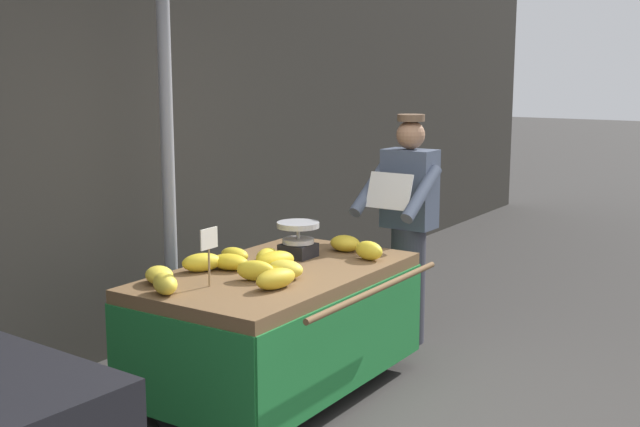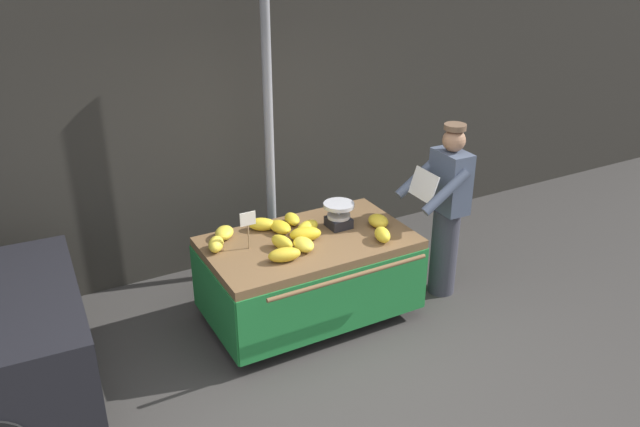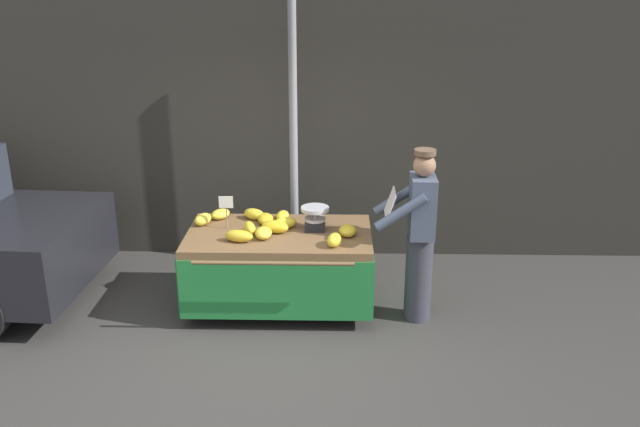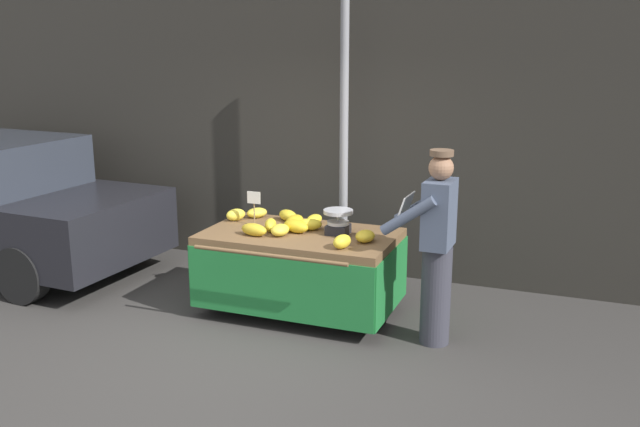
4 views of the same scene
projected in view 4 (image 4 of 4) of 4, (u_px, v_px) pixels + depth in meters
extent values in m
plane|color=#383533|center=(236.00, 356.00, 5.93)|extent=(60.00, 60.00, 0.00)
cube|color=#2D2B26|center=(341.00, 83.00, 7.77)|extent=(16.00, 0.24, 4.27)
cylinder|color=gray|center=(344.00, 142.00, 7.35)|extent=(0.09, 0.09, 3.11)
cube|color=brown|center=(300.00, 237.00, 6.68)|extent=(1.81, 1.06, 0.08)
cylinder|color=black|center=(225.00, 266.00, 7.07)|extent=(0.05, 0.76, 0.76)
cylinder|color=#B7B7BC|center=(222.00, 266.00, 7.08)|extent=(0.01, 0.14, 0.14)
cylinder|color=black|center=(383.00, 286.00, 6.49)|extent=(0.05, 0.76, 0.76)
cylinder|color=#B7B7BC|center=(386.00, 287.00, 6.48)|extent=(0.01, 0.14, 0.14)
cylinder|color=#4C4742|center=(317.00, 264.00, 7.19)|extent=(0.05, 0.05, 0.73)
cube|color=#1E7233|center=(278.00, 288.00, 6.29)|extent=(1.81, 0.02, 0.60)
cube|color=#1E7233|center=(320.00, 255.00, 7.24)|extent=(1.81, 0.02, 0.60)
cube|color=#1E7233|center=(218.00, 260.00, 7.08)|extent=(0.02, 1.06, 0.60)
cube|color=#1E7233|center=(391.00, 282.00, 6.45)|extent=(0.02, 1.06, 0.60)
cylinder|color=brown|center=(268.00, 255.00, 6.04)|extent=(1.45, 0.04, 0.04)
cube|color=black|center=(338.00, 229.00, 6.62)|extent=(0.20, 0.20, 0.09)
cylinder|color=#B7B7BC|center=(338.00, 219.00, 6.59)|extent=(0.02, 0.02, 0.11)
cylinder|color=#B7B7BC|center=(338.00, 212.00, 6.57)|extent=(0.28, 0.28, 0.04)
cylinder|color=#B7B7BC|center=(338.00, 223.00, 6.60)|extent=(0.21, 0.21, 0.03)
cylinder|color=#997A51|center=(254.00, 214.00, 6.91)|extent=(0.01, 0.01, 0.22)
cube|color=white|center=(254.00, 198.00, 6.87)|extent=(0.14, 0.01, 0.12)
ellipsoid|color=gold|center=(296.00, 226.00, 6.66)|extent=(0.31, 0.22, 0.13)
ellipsoid|color=yellow|center=(288.00, 215.00, 7.09)|extent=(0.28, 0.25, 0.11)
ellipsoid|color=yellow|center=(280.00, 230.00, 6.56)|extent=(0.16, 0.23, 0.11)
ellipsoid|color=gold|center=(365.00, 236.00, 6.35)|extent=(0.19, 0.23, 0.11)
ellipsoid|color=yellow|center=(309.00, 225.00, 6.74)|extent=(0.29, 0.23, 0.11)
ellipsoid|color=yellow|center=(342.00, 242.00, 6.16)|extent=(0.17, 0.24, 0.12)
ellipsoid|color=gold|center=(254.00, 230.00, 6.55)|extent=(0.30, 0.19, 0.12)
ellipsoid|color=gold|center=(295.00, 220.00, 6.94)|extent=(0.19, 0.27, 0.10)
ellipsoid|color=yellow|center=(236.00, 215.00, 7.10)|extent=(0.21, 0.25, 0.12)
ellipsoid|color=yellow|center=(271.00, 225.00, 6.71)|extent=(0.18, 0.25, 0.12)
ellipsoid|color=yellow|center=(257.00, 213.00, 7.23)|extent=(0.26, 0.27, 0.10)
ellipsoid|color=yellow|center=(314.00, 219.00, 6.97)|extent=(0.15, 0.23, 0.10)
cylinder|color=#383842|center=(436.00, 295.00, 6.09)|extent=(0.26, 0.26, 0.88)
cube|color=#475166|center=(439.00, 214.00, 5.92)|extent=(0.24, 0.39, 0.58)
sphere|color=#9E7051|center=(441.00, 168.00, 5.82)|extent=(0.21, 0.21, 0.21)
cylinder|color=brown|center=(442.00, 153.00, 5.79)|extent=(0.20, 0.20, 0.05)
cylinder|color=#475166|center=(408.00, 216.00, 5.81)|extent=(0.48, 0.10, 0.37)
cylinder|color=#475166|center=(421.00, 205.00, 6.18)|extent=(0.48, 0.10, 0.37)
cube|color=silver|center=(405.00, 208.00, 6.02)|extent=(0.10, 0.34, 0.25)
cylinder|color=black|center=(124.00, 236.00, 8.44)|extent=(0.61, 0.21, 0.60)
cylinder|color=black|center=(22.00, 274.00, 7.06)|extent=(0.61, 0.21, 0.60)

